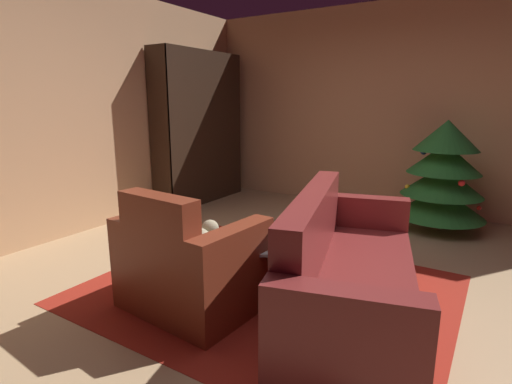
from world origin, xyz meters
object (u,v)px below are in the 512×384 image
Objects in this scene: book_stack_on_table at (270,235)px; bottle_on_table at (268,235)px; couch_red at (347,279)px; armchair_red at (189,266)px; coffee_table at (267,243)px; decorated_tree at (443,176)px; bookshelf_unit at (205,131)px.

book_stack_on_table is 0.18m from bottle_on_table.
couch_red reaches higher than bottle_on_table.
armchair_red reaches higher than book_stack_on_table.
couch_red is at bearing -7.21° from book_stack_on_table.
couch_red is 11.01× the size of book_stack_on_table.
couch_red is 0.63m from bottle_on_table.
coffee_table is 0.54× the size of decorated_tree.
bottle_on_table is (0.07, -0.16, 0.06)m from book_stack_on_table.
book_stack_on_table is at bearing 114.54° from bottle_on_table.
bookshelf_unit is 3.25m from coffee_table.
coffee_table is at bearing 123.50° from bottle_on_table.
bottle_on_table is (0.46, 0.35, 0.22)m from armchair_red.
couch_red is at bearing -95.48° from decorated_tree.
armchair_red is (1.99, -2.67, -0.73)m from bookshelf_unit.
couch_red is 0.69m from coffee_table.
armchair_red is at bearing -127.34° from book_stack_on_table.
bookshelf_unit is 2.19× the size of armchair_red.
armchair_red is 5.17× the size of book_stack_on_table.
decorated_tree is (0.24, 2.52, 0.34)m from couch_red.
armchair_red is 0.47× the size of couch_red.
bookshelf_unit is 1.03× the size of couch_red.
bookshelf_unit is 9.63× the size of bottle_on_table.
armchair_red is at bearing -142.74° from bottle_on_table.
coffee_table is 0.08m from book_stack_on_table.
bookshelf_unit is 3.41m from armchair_red.
armchair_red is at bearing -53.39° from bookshelf_unit.
coffee_table is (2.34, -2.17, -0.64)m from bookshelf_unit.
couch_red is 0.68m from book_stack_on_table.
bottle_on_table is at bearing -56.50° from coffee_table.
armchair_red reaches higher than coffee_table.
couch_red is at bearing 7.47° from bottle_on_table.
decorated_tree reaches higher than couch_red.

